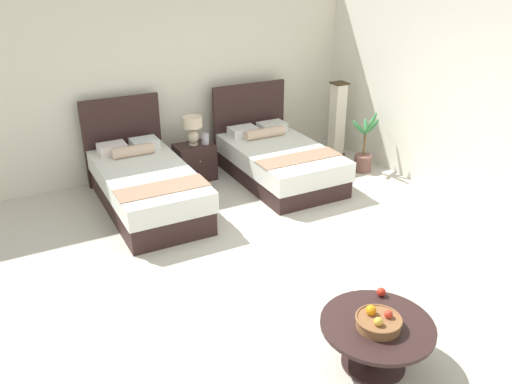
{
  "coord_description": "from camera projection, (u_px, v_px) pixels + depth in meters",
  "views": [
    {
      "loc": [
        -2.81,
        -4.5,
        3.25
      ],
      "look_at": [
        -0.08,
        0.55,
        0.58
      ],
      "focal_mm": 37.15,
      "sensor_mm": 36.0,
      "label": 1
    }
  ],
  "objects": [
    {
      "name": "bed_near_corner",
      "position": [
        278.0,
        160.0,
        8.01
      ],
      "size": [
        1.27,
        2.09,
        1.28
      ],
      "color": "#2F1D1C",
      "rests_on": "ground"
    },
    {
      "name": "bed_near_window",
      "position": [
        146.0,
        185.0,
        7.11
      ],
      "size": [
        1.15,
        2.24,
        1.3
      ],
      "color": "#2F1D1C",
      "rests_on": "ground"
    },
    {
      "name": "coffee_table",
      "position": [
        376.0,
        334.0,
        4.4
      ],
      "size": [
        0.95,
        0.95,
        0.43
      ],
      "color": "#2F1D1C",
      "rests_on": "ground"
    },
    {
      "name": "wall_side_right",
      "position": [
        454.0,
        96.0,
        7.13
      ],
      "size": [
        0.12,
        5.48,
        2.83
      ],
      "primitive_type": "cube",
      "color": "silver",
      "rests_on": "ground"
    },
    {
      "name": "vase",
      "position": [
        205.0,
        139.0,
        7.93
      ],
      "size": [
        0.11,
        0.11,
        0.17
      ],
      "color": "#B8B6C4",
      "rests_on": "nightstand"
    },
    {
      "name": "floor_lamp_corner",
      "position": [
        337.0,
        119.0,
        8.84
      ],
      "size": [
        0.24,
        0.24,
        1.24
      ],
      "color": "#3A2B15",
      "rests_on": "ground"
    },
    {
      "name": "fruit_bowl",
      "position": [
        378.0,
        321.0,
        4.29
      ],
      "size": [
        0.38,
        0.38,
        0.17
      ],
      "color": "brown",
      "rests_on": "coffee_table"
    },
    {
      "name": "wall_back",
      "position": [
        180.0,
        79.0,
        8.08
      ],
      "size": [
        9.35,
        0.12,
        2.83
      ],
      "primitive_type": "cube",
      "color": "silver",
      "rests_on": "ground"
    },
    {
      "name": "table_lamp",
      "position": [
        193.0,
        127.0,
        7.82
      ],
      "size": [
        0.29,
        0.29,
        0.43
      ],
      "color": "beige",
      "rests_on": "nightstand"
    },
    {
      "name": "nightstand",
      "position": [
        195.0,
        162.0,
        8.04
      ],
      "size": [
        0.57,
        0.44,
        0.55
      ],
      "color": "#2F1D1C",
      "rests_on": "ground"
    },
    {
      "name": "ground_plane",
      "position": [
        284.0,
        254.0,
        6.18
      ],
      "size": [
        9.35,
        9.88,
        0.02
      ],
      "primitive_type": "cube",
      "color": "beige"
    },
    {
      "name": "potted_palm",
      "position": [
        364.0,
        153.0,
        8.32
      ],
      "size": [
        0.51,
        0.46,
        0.94
      ],
      "color": "brown",
      "rests_on": "ground"
    },
    {
      "name": "loose_apple",
      "position": [
        381.0,
        292.0,
        4.69
      ],
      "size": [
        0.08,
        0.08,
        0.08
      ],
      "color": "red",
      "rests_on": "coffee_table"
    }
  ]
}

